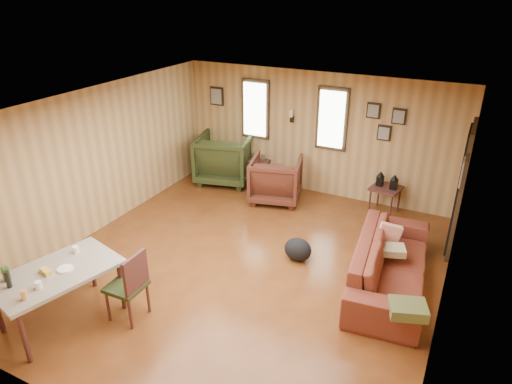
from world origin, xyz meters
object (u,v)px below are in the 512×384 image
(recliner_brown, at_px, (276,177))
(end_table, at_px, (259,166))
(side_table, at_px, (386,186))
(recliner_green, at_px, (225,156))
(dining_table, at_px, (56,276))
(sofa, at_px, (392,256))

(recliner_brown, relative_size, end_table, 1.51)
(recliner_brown, height_order, side_table, recliner_brown)
(recliner_green, distance_m, dining_table, 4.76)
(recliner_green, bearing_deg, sofa, 137.04)
(recliner_brown, xyz_separation_m, recliner_green, (-1.34, 0.37, 0.08))
(recliner_green, distance_m, side_table, 3.35)
(sofa, distance_m, recliner_green, 4.45)
(recliner_brown, bearing_deg, end_table, -57.98)
(end_table, bearing_deg, dining_table, -92.82)
(end_table, bearing_deg, recliner_green, -157.48)
(dining_table, bearing_deg, side_table, 72.99)
(sofa, relative_size, recliner_green, 2.12)
(sofa, bearing_deg, end_table, 47.32)
(recliner_green, height_order, end_table, recliner_green)
(sofa, height_order, end_table, sofa)
(sofa, relative_size, side_table, 2.98)
(sofa, height_order, dining_table, dining_table)
(end_table, bearing_deg, side_table, -5.33)
(end_table, distance_m, dining_table, 5.03)
(recliner_brown, xyz_separation_m, dining_table, (-0.93, -4.37, 0.19))
(side_table, xyz_separation_m, dining_table, (-2.94, -4.76, 0.12))
(recliner_green, relative_size, end_table, 1.77)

